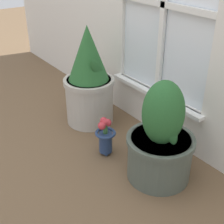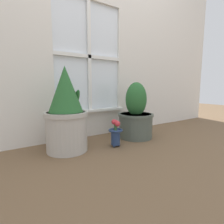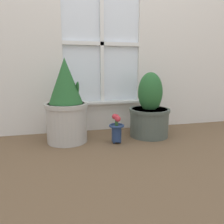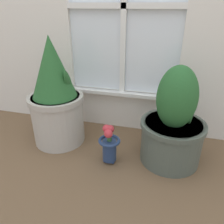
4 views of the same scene
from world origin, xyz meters
name	(u,v)px [view 2 (image 2 of 4)]	position (x,y,z in m)	size (l,w,h in m)	color
ground_plane	(120,150)	(0.00, 0.00, 0.00)	(10.00, 10.00, 0.00)	brown
wall_with_window	(88,19)	(0.00, 0.57, 1.27)	(4.40, 0.10, 2.50)	silver
potted_plant_left	(66,113)	(-0.38, 0.25, 0.33)	(0.37, 0.37, 0.73)	#B7B2A8
potted_plant_right	(136,116)	(0.38, 0.22, 0.24)	(0.38, 0.38, 0.60)	#4C564C
flower_vase	(116,133)	(0.03, 0.10, 0.13)	(0.13, 0.13, 0.26)	navy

